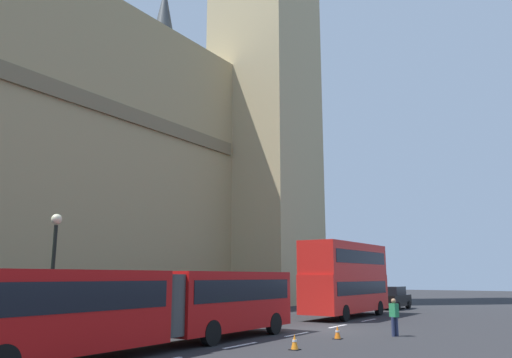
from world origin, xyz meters
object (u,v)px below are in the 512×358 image
at_px(double_decker_bus, 346,276).
at_px(traffic_cone_middle, 337,332).
at_px(street_lamp, 53,267).
at_px(pedestrian_near_cones, 394,316).
at_px(sedan_lead, 393,298).
at_px(traffic_cone_west, 295,342).
at_px(articulated_bus, 156,302).

height_order(double_decker_bus, traffic_cone_middle, double_decker_bus).
distance_m(street_lamp, pedestrian_near_cones, 15.18).
height_order(double_decker_bus, pedestrian_near_cones, double_decker_bus).
distance_m(double_decker_bus, sedan_lead, 10.24).
height_order(traffic_cone_west, pedestrian_near_cones, pedestrian_near_cones).
relative_size(traffic_cone_middle, street_lamp, 0.11).
bearing_deg(traffic_cone_west, articulated_bus, 123.26).
relative_size(double_decker_bus, traffic_cone_west, 16.03).
height_order(street_lamp, pedestrian_near_cones, street_lamp).
height_order(articulated_bus, traffic_cone_west, articulated_bus).
distance_m(articulated_bus, traffic_cone_middle, 8.19).
bearing_deg(traffic_cone_middle, sedan_lead, 12.25).
bearing_deg(street_lamp, traffic_cone_middle, -47.13).
relative_size(traffic_cone_middle, pedestrian_near_cones, 0.34).
distance_m(double_decker_bus, street_lamp, 19.82).
bearing_deg(articulated_bus, pedestrian_near_cones, -33.80).
height_order(articulated_bus, sedan_lead, articulated_bus).
distance_m(double_decker_bus, traffic_cone_west, 15.78).
relative_size(sedan_lead, street_lamp, 0.83).
height_order(sedan_lead, street_lamp, street_lamp).
xyz_separation_m(sedan_lead, traffic_cone_west, (-25.04, -4.63, -0.63)).
distance_m(double_decker_bus, pedestrian_near_cones, 10.78).
bearing_deg(pedestrian_near_cones, street_lamp, 134.93).
bearing_deg(traffic_cone_middle, traffic_cone_west, -179.42).
distance_m(traffic_cone_middle, pedestrian_near_cones, 3.04).
bearing_deg(traffic_cone_west, double_decker_bus, 16.39).
relative_size(articulated_bus, traffic_cone_middle, 27.88).
bearing_deg(pedestrian_near_cones, double_decker_bus, 35.25).
bearing_deg(articulated_bus, street_lamp, 107.88).
height_order(double_decker_bus, traffic_cone_west, double_decker_bus).
xyz_separation_m(articulated_bus, traffic_cone_middle, (6.78, -4.36, -1.46)).
bearing_deg(traffic_cone_west, street_lamp, 115.98).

